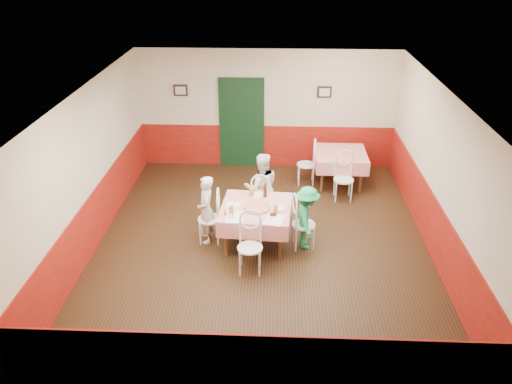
{
  "coord_description": "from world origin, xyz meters",
  "views": [
    {
      "loc": [
        0.22,
        -7.74,
        5.0
      ],
      "look_at": [
        -0.11,
        -0.05,
        1.05
      ],
      "focal_mm": 35.0,
      "sensor_mm": 36.0,
      "label": 1
    }
  ],
  "objects_px": {
    "glass_c": "(252,192)",
    "chair_far": "(261,200)",
    "diner_right": "(307,218)",
    "chair_right": "(304,225)",
    "chair_left": "(209,219)",
    "diner_left": "(206,210)",
    "chair_second_b": "(344,180)",
    "wallet": "(273,215)",
    "glass_a": "(231,210)",
    "main_table": "(256,225)",
    "pizza": "(257,208)",
    "diner_far": "(261,187)",
    "glass_b": "(276,209)",
    "chair_second_a": "(306,165)",
    "second_table": "(340,168)",
    "chair_near": "(250,248)",
    "beer_bottle": "(265,191)"
  },
  "relations": [
    {
      "from": "chair_right",
      "to": "wallet",
      "type": "relative_size",
      "value": 8.18
    },
    {
      "from": "main_table",
      "to": "chair_far",
      "type": "xyz_separation_m",
      "value": [
        0.06,
        0.85,
        0.08
      ]
    },
    {
      "from": "chair_near",
      "to": "glass_b",
      "type": "xyz_separation_m",
      "value": [
        0.41,
        0.63,
        0.39
      ]
    },
    {
      "from": "main_table",
      "to": "pizza",
      "type": "relative_size",
      "value": 2.79
    },
    {
      "from": "glass_c",
      "to": "wallet",
      "type": "xyz_separation_m",
      "value": [
        0.4,
        -0.69,
        -0.06
      ]
    },
    {
      "from": "chair_far",
      "to": "chair_second_b",
      "type": "relative_size",
      "value": 1.0
    },
    {
      "from": "chair_second_a",
      "to": "glass_a",
      "type": "height_order",
      "value": "chair_second_a"
    },
    {
      "from": "glass_c",
      "to": "diner_right",
      "type": "relative_size",
      "value": 0.12
    },
    {
      "from": "wallet",
      "to": "diner_right",
      "type": "height_order",
      "value": "diner_right"
    },
    {
      "from": "chair_right",
      "to": "chair_left",
      "type": "bearing_deg",
      "value": 76.76
    },
    {
      "from": "main_table",
      "to": "second_table",
      "type": "distance_m",
      "value": 3.11
    },
    {
      "from": "second_table",
      "to": "glass_a",
      "type": "height_order",
      "value": "glass_a"
    },
    {
      "from": "chair_second_a",
      "to": "pizza",
      "type": "relative_size",
      "value": 2.06
    },
    {
      "from": "main_table",
      "to": "chair_far",
      "type": "bearing_deg",
      "value": 85.82
    },
    {
      "from": "chair_second_b",
      "to": "pizza",
      "type": "xyz_separation_m",
      "value": [
        -1.75,
        -1.89,
        0.32
      ]
    },
    {
      "from": "glass_c",
      "to": "diner_far",
      "type": "xyz_separation_m",
      "value": [
        0.16,
        0.5,
        -0.14
      ]
    },
    {
      "from": "diner_left",
      "to": "glass_b",
      "type": "bearing_deg",
      "value": 68.78
    },
    {
      "from": "diner_right",
      "to": "chair_right",
      "type": "bearing_deg",
      "value": 81.79
    },
    {
      "from": "chair_left",
      "to": "chair_far",
      "type": "distance_m",
      "value": 1.2
    },
    {
      "from": "chair_second_b",
      "to": "glass_c",
      "type": "bearing_deg",
      "value": -142.64
    },
    {
      "from": "pizza",
      "to": "diner_left",
      "type": "height_order",
      "value": "diner_left"
    },
    {
      "from": "chair_second_a",
      "to": "diner_left",
      "type": "bearing_deg",
      "value": -37.24
    },
    {
      "from": "chair_far",
      "to": "beer_bottle",
      "type": "xyz_separation_m",
      "value": [
        0.09,
        -0.46,
        0.43
      ]
    },
    {
      "from": "glass_a",
      "to": "diner_left",
      "type": "xyz_separation_m",
      "value": [
        -0.49,
        0.31,
        -0.19
      ]
    },
    {
      "from": "chair_near",
      "to": "pizza",
      "type": "xyz_separation_m",
      "value": [
        0.08,
        0.77,
        0.32
      ]
    },
    {
      "from": "glass_c",
      "to": "chair_far",
      "type": "bearing_deg",
      "value": 70.39
    },
    {
      "from": "wallet",
      "to": "diner_left",
      "type": "height_order",
      "value": "diner_left"
    },
    {
      "from": "chair_left",
      "to": "beer_bottle",
      "type": "bearing_deg",
      "value": 106.56
    },
    {
      "from": "chair_near",
      "to": "beer_bottle",
      "type": "bearing_deg",
      "value": 79.73
    },
    {
      "from": "chair_right",
      "to": "chair_second_b",
      "type": "xyz_separation_m",
      "value": [
        0.92,
        1.87,
        0.0
      ]
    },
    {
      "from": "beer_bottle",
      "to": "main_table",
      "type": "bearing_deg",
      "value": -110.81
    },
    {
      "from": "wallet",
      "to": "pizza",
      "type": "bearing_deg",
      "value": 146.93
    },
    {
      "from": "chair_second_b",
      "to": "glass_b",
      "type": "height_order",
      "value": "glass_b"
    },
    {
      "from": "chair_second_a",
      "to": "glass_c",
      "type": "height_order",
      "value": "glass_c"
    },
    {
      "from": "glass_b",
      "to": "chair_left",
      "type": "bearing_deg",
      "value": 166.62
    },
    {
      "from": "chair_far",
      "to": "diner_left",
      "type": "height_order",
      "value": "diner_left"
    },
    {
      "from": "chair_left",
      "to": "diner_left",
      "type": "xyz_separation_m",
      "value": [
        -0.05,
        0.0,
        0.19
      ]
    },
    {
      "from": "chair_left",
      "to": "pizza",
      "type": "bearing_deg",
      "value": 79.37
    },
    {
      "from": "glass_c",
      "to": "diner_left",
      "type": "bearing_deg",
      "value": -157.33
    },
    {
      "from": "diner_right",
      "to": "chair_near",
      "type": "bearing_deg",
      "value": 125.16
    },
    {
      "from": "chair_second_a",
      "to": "chair_left",
      "type": "bearing_deg",
      "value": -36.48
    },
    {
      "from": "chair_far",
      "to": "beer_bottle",
      "type": "distance_m",
      "value": 0.64
    },
    {
      "from": "second_table",
      "to": "diner_left",
      "type": "relative_size",
      "value": 0.87
    },
    {
      "from": "diner_right",
      "to": "diner_far",
      "type": "bearing_deg",
      "value": 36.79
    },
    {
      "from": "second_table",
      "to": "chair_right",
      "type": "bearing_deg",
      "value": -109.31
    },
    {
      "from": "beer_bottle",
      "to": "chair_second_a",
      "type": "bearing_deg",
      "value": 68.19
    },
    {
      "from": "main_table",
      "to": "chair_near",
      "type": "height_order",
      "value": "chair_near"
    },
    {
      "from": "pizza",
      "to": "diner_right",
      "type": "height_order",
      "value": "diner_right"
    },
    {
      "from": "wallet",
      "to": "diner_far",
      "type": "bearing_deg",
      "value": 105.5
    },
    {
      "from": "chair_left",
      "to": "diner_left",
      "type": "relative_size",
      "value": 0.7
    }
  ]
}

